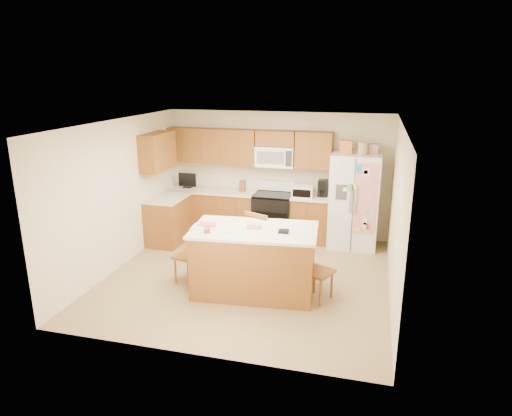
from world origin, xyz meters
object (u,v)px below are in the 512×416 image
(windsor_chair_left, at_px, (190,255))
(windsor_chair_back, at_px, (261,244))
(island, at_px, (254,260))
(windsor_chair_right, at_px, (316,271))
(refrigerator, at_px, (354,200))
(stove, at_px, (273,215))

(windsor_chair_left, distance_m, windsor_chair_back, 1.18)
(island, height_order, windsor_chair_right, island)
(windsor_chair_left, bearing_deg, refrigerator, 43.50)
(windsor_chair_back, height_order, windsor_chair_right, windsor_chair_back)
(windsor_chair_left, bearing_deg, windsor_chair_right, -2.38)
(windsor_chair_left, xyz_separation_m, windsor_chair_back, (1.02, 0.60, 0.06))
(island, distance_m, windsor_chair_right, 0.94)
(refrigerator, bearing_deg, windsor_chair_left, -136.50)
(refrigerator, xyz_separation_m, windsor_chair_right, (-0.39, -2.37, -0.47))
(refrigerator, height_order, island, refrigerator)
(refrigerator, xyz_separation_m, windsor_chair_back, (-1.39, -1.68, -0.41))
(refrigerator, bearing_deg, windsor_chair_right, -99.38)
(stove, height_order, island, stove)
(windsor_chair_left, bearing_deg, stove, 70.43)
(windsor_chair_left, relative_size, windsor_chair_back, 0.89)
(stove, xyz_separation_m, refrigerator, (1.57, -0.06, 0.45))
(refrigerator, height_order, windsor_chair_back, refrigerator)
(island, xyz_separation_m, windsor_chair_back, (-0.05, 0.67, 0.00))
(stove, relative_size, windsor_chair_left, 1.18)
(refrigerator, relative_size, island, 1.05)
(windsor_chair_left, bearing_deg, island, -3.38)
(island, bearing_deg, windsor_chair_right, -1.25)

